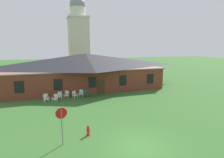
# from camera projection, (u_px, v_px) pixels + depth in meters

# --- Properties ---
(ground_plane) EXTENTS (200.00, 200.00, 0.00)m
(ground_plane) POSITION_uv_depth(u_px,v_px,m) (139.00, 146.00, 12.16)
(ground_plane) COLOR #336028
(brick_building) EXTENTS (24.04, 10.40, 5.61)m
(brick_building) POSITION_uv_depth(u_px,v_px,m) (86.00, 70.00, 29.62)
(brick_building) COLOR brown
(brick_building) RESTS_ON ground
(dome_tower) EXTENTS (5.18, 5.18, 19.88)m
(dome_tower) POSITION_uv_depth(u_px,v_px,m) (79.00, 37.00, 45.59)
(dome_tower) COLOR beige
(dome_tower) RESTS_ON ground
(stop_sign) EXTENTS (0.80, 0.16, 2.67)m
(stop_sign) POSITION_uv_depth(u_px,v_px,m) (62.00, 118.00, 12.00)
(stop_sign) COLOR slate
(stop_sign) RESTS_ON ground
(lawn_chair_by_porch) EXTENTS (0.75, 0.80, 0.96)m
(lawn_chair_by_porch) POSITION_uv_depth(u_px,v_px,m) (46.00, 98.00, 22.02)
(lawn_chair_by_porch) COLOR white
(lawn_chair_by_porch) RESTS_ON ground
(lawn_chair_near_door) EXTENTS (0.82, 0.86, 0.96)m
(lawn_chair_near_door) POSITION_uv_depth(u_px,v_px,m) (55.00, 98.00, 21.98)
(lawn_chair_near_door) COLOR silver
(lawn_chair_near_door) RESTS_ON ground
(lawn_chair_left_end) EXTENTS (0.71, 0.75, 0.96)m
(lawn_chair_left_end) POSITION_uv_depth(u_px,v_px,m) (60.00, 95.00, 23.09)
(lawn_chair_left_end) COLOR white
(lawn_chair_left_end) RESTS_ON ground
(lawn_chair_middle) EXTENTS (0.80, 0.84, 0.96)m
(lawn_chair_middle) POSITION_uv_depth(u_px,v_px,m) (67.00, 94.00, 23.60)
(lawn_chair_middle) COLOR white
(lawn_chair_middle) RESTS_ON ground
(lawn_chair_right_end) EXTENTS (0.78, 0.83, 0.96)m
(lawn_chair_right_end) POSITION_uv_depth(u_px,v_px,m) (75.00, 94.00, 23.61)
(lawn_chair_right_end) COLOR silver
(lawn_chair_right_end) RESTS_ON ground
(lawn_chair_far_side) EXTENTS (0.75, 0.80, 0.96)m
(lawn_chair_far_side) POSITION_uv_depth(u_px,v_px,m) (81.00, 93.00, 24.27)
(lawn_chair_far_side) COLOR white
(lawn_chair_far_side) RESTS_ON ground
(lawn_chair_under_eave) EXTENTS (0.83, 0.86, 0.96)m
(lawn_chair_under_eave) POSITION_uv_depth(u_px,v_px,m) (87.00, 93.00, 24.16)
(lawn_chair_under_eave) COLOR #28704C
(lawn_chair_under_eave) RESTS_ON ground
(fire_hydrant) EXTENTS (0.36, 0.28, 0.79)m
(fire_hydrant) POSITION_uv_depth(u_px,v_px,m) (88.00, 131.00, 13.57)
(fire_hydrant) COLOR red
(fire_hydrant) RESTS_ON ground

